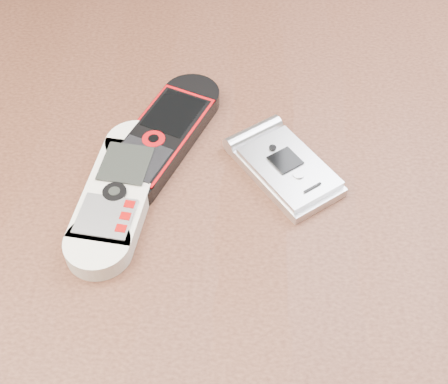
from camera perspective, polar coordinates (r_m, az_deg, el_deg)
The scene contains 4 objects.
table at distance 0.59m, azimuth -0.49°, elevation -7.12°, with size 1.20×0.80×0.75m.
nokia_white at distance 0.51m, azimuth -9.66°, elevation -0.11°, with size 0.05×0.16×0.02m, color silver.
nokia_black_red at distance 0.55m, azimuth -5.84°, elevation 4.94°, with size 0.05×0.17×0.02m, color black.
motorola_razr at distance 0.52m, azimuth 5.75°, elevation 2.19°, with size 0.05×0.11×0.02m, color silver.
Camera 1 is at (0.02, -0.32, 1.15)m, focal length 50.00 mm.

